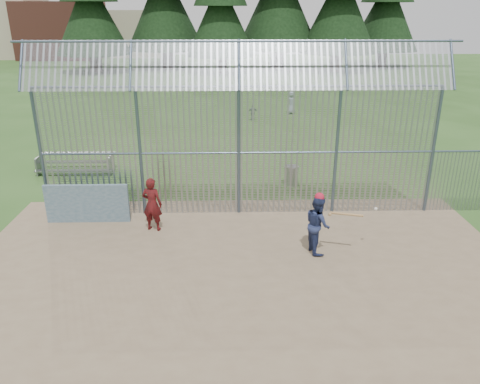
{
  "coord_description": "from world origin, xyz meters",
  "views": [
    {
      "loc": [
        -0.3,
        -10.23,
        6.09
      ],
      "look_at": [
        0.0,
        2.0,
        1.3
      ],
      "focal_mm": 35.0,
      "sensor_mm": 36.0,
      "label": 1
    }
  ],
  "objects_px": {
    "trash_can": "(291,175)",
    "bleacher": "(76,163)",
    "dugout_wall": "(87,203)",
    "batter": "(318,224)",
    "onlooker": "(152,204)"
  },
  "relations": [
    {
      "from": "trash_can",
      "to": "bleacher",
      "type": "bearing_deg",
      "value": 169.0
    },
    {
      "from": "batter",
      "to": "bleacher",
      "type": "bearing_deg",
      "value": 40.03
    },
    {
      "from": "dugout_wall",
      "to": "batter",
      "type": "distance_m",
      "value": 6.93
    },
    {
      "from": "trash_can",
      "to": "batter",
      "type": "bearing_deg",
      "value": -89.69
    },
    {
      "from": "dugout_wall",
      "to": "trash_can",
      "type": "distance_m",
      "value": 7.28
    },
    {
      "from": "dugout_wall",
      "to": "trash_can",
      "type": "bearing_deg",
      "value": 25.08
    },
    {
      "from": "dugout_wall",
      "to": "bleacher",
      "type": "distance_m",
      "value": 5.05
    },
    {
      "from": "dugout_wall",
      "to": "bleacher",
      "type": "bearing_deg",
      "value": 110.83
    },
    {
      "from": "trash_can",
      "to": "bleacher",
      "type": "relative_size",
      "value": 0.27
    },
    {
      "from": "onlooker",
      "to": "trash_can",
      "type": "xyz_separation_m",
      "value": [
        4.53,
        3.68,
        -0.45
      ]
    },
    {
      "from": "trash_can",
      "to": "bleacher",
      "type": "height_order",
      "value": "trash_can"
    },
    {
      "from": "batter",
      "to": "onlooker",
      "type": "relative_size",
      "value": 0.98
    },
    {
      "from": "dugout_wall",
      "to": "onlooker",
      "type": "xyz_separation_m",
      "value": [
        2.06,
        -0.6,
        0.21
      ]
    },
    {
      "from": "dugout_wall",
      "to": "trash_can",
      "type": "height_order",
      "value": "dugout_wall"
    },
    {
      "from": "batter",
      "to": "onlooker",
      "type": "bearing_deg",
      "value": 61.3
    }
  ]
}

